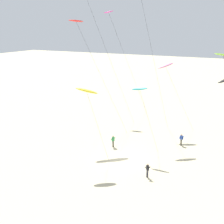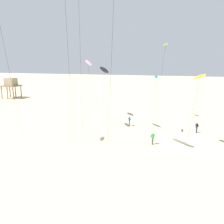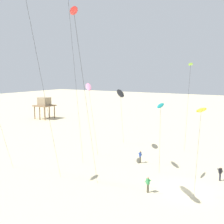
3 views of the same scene
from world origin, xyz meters
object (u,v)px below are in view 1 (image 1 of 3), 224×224
Objects in this scene: kite_pink at (166,66)px; kite_flyer_furthest at (147,170)px; kite_lime at (224,57)px; kite_magenta at (110,15)px; kite_red at (77,23)px; kite_flyer_middle at (113,141)px; kite_yellow at (87,91)px; kite_flyer_nearest at (181,139)px; kite_teal at (140,90)px.

kite_flyer_furthest is (3.14, -15.84, -9.41)m from kite_pink.
kite_magenta is at bearing 143.96° from kite_lime.
kite_red is at bearing -84.98° from kite_magenta.
kite_pink is 14.38m from kite_flyer_middle.
kite_magenta is at bearing 95.02° from kite_red.
kite_lime is 8.09× the size of kite_flyer_middle.
kite_yellow is at bearing -107.40° from kite_pink.
kite_teal is at bearing -135.82° from kite_flyer_nearest.
kite_flyer_furthest is at bearing -59.87° from kite_teal.
kite_pink is at bearing 72.60° from kite_yellow.
kite_red is at bearing 156.63° from kite_flyer_middle.
kite_red reaches higher than kite_yellow.
kite_pink is at bearing 129.48° from kite_flyer_nearest.
kite_pink is 6.57× the size of kite_flyer_middle.
kite_red is (-20.65, 3.41, 3.59)m from kite_lime.
kite_red is at bearing -148.89° from kite_pink.
kite_magenta is 11.35× the size of kite_flyer_middle.
kite_flyer_middle is 1.00× the size of kite_flyer_furthest.
kite_flyer_middle is at bearing 179.17° from kite_lime.
kite_pink is at bearing 31.11° from kite_red.
kite_magenta is (-21.74, 15.82, 5.16)m from kite_lime.
kite_yellow reaches higher than kite_flyer_nearest.
kite_yellow is at bearing -99.06° from kite_flyer_middle.
kite_red is 1.82× the size of kite_yellow.
kite_flyer_middle is at bearing -176.19° from kite_teal.
kite_pink is at bearing -23.72° from kite_magenta.
kite_lime is 15.45m from kite_yellow.
kite_teal is at bearing -91.84° from kite_pink.
kite_flyer_middle is at bearing -23.37° from kite_red.
kite_flyer_middle is (-8.35, -4.81, 0.00)m from kite_flyer_nearest.
kite_red is 22.35m from kite_flyer_nearest.
kite_magenta reaches higher than kite_pink.
kite_red reaches higher than kite_flyer_nearest.
kite_flyer_middle is at bearing -61.31° from kite_magenta.
kite_magenta is at bearing 126.28° from kite_flyer_furthest.
kite_lime is 1.43× the size of kite_yellow.
kite_yellow reaches higher than kite_teal.
kite_yellow is at bearing -51.84° from kite_red.
kite_lime is 13.98m from kite_flyer_nearest.
kite_yellow is (-4.49, -5.46, 0.47)m from kite_teal.
kite_magenta reaches higher than kite_flyer_furthest.
kite_flyer_nearest is at bearing -50.52° from kite_pink.
kite_pink is (11.43, 6.90, -6.30)m from kite_red.
kite_magenta reaches higher than kite_flyer_middle.
kite_red reaches higher than kite_flyer_middle.
kite_pink is 6.57× the size of kite_flyer_furthest.
kite_teal is 5.34× the size of kite_flyer_nearest.
kite_flyer_nearest is at bearing 134.07° from kite_lime.
kite_lime is at bearing -9.39° from kite_red.
kite_magenta is (-1.09, 12.40, 1.57)m from kite_red.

